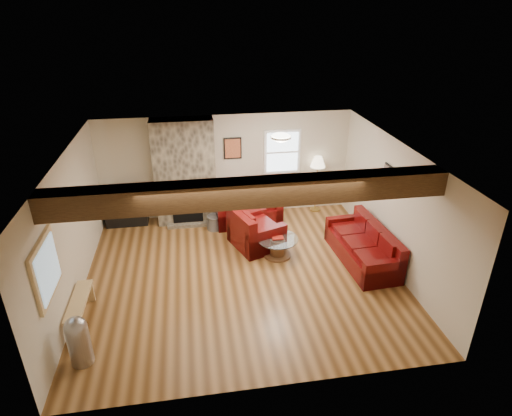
{
  "coord_description": "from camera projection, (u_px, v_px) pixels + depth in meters",
  "views": [
    {
      "loc": [
        -0.85,
        -6.92,
        4.85
      ],
      "look_at": [
        0.33,
        0.4,
        1.23
      ],
      "focal_mm": 30.0,
      "sensor_mm": 36.0,
      "label": 1
    }
  ],
  "objects": [
    {
      "name": "pedal_bin",
      "position": [
        79.0,
        341.0,
        6.19
      ],
      "size": [
        0.35,
        0.35,
        0.82
      ],
      "primitive_type": null,
      "rotation": [
        0.0,
        0.0,
        -0.09
      ],
      "color": "#9A9A9E",
      "rests_on": "floor"
    },
    {
      "name": "floor_lamp",
      "position": [
        318.0,
        165.0,
        10.43
      ],
      "size": [
        0.37,
        0.37,
        1.44
      ],
      "color": "tan",
      "rests_on": "floor"
    },
    {
      "name": "artwork_back",
      "position": [
        233.0,
        148.0,
        10.07
      ],
      "size": [
        0.42,
        0.06,
        0.52
      ],
      "primitive_type": null,
      "color": "black",
      "rests_on": "room"
    },
    {
      "name": "tv_cabinet",
      "position": [
        127.0,
        215.0,
        10.18
      ],
      "size": [
        0.96,
        0.38,
        0.48
      ],
      "primitive_type": "cube",
      "color": "black",
      "rests_on": "floor"
    },
    {
      "name": "ceiling_dome",
      "position": [
        281.0,
        139.0,
        8.25
      ],
      "size": [
        0.4,
        0.4,
        0.18
      ],
      "primitive_type": null,
      "color": "white",
      "rests_on": "room"
    },
    {
      "name": "loveseat",
      "position": [
        247.0,
        205.0,
        10.25
      ],
      "size": [
        1.62,
        1.01,
        0.83
      ],
      "primitive_type": null,
      "rotation": [
        0.0,
        0.0,
        0.08
      ],
      "color": "#440409",
      "rests_on": "floor"
    },
    {
      "name": "coffee_table",
      "position": [
        277.0,
        247.0,
        8.92
      ],
      "size": [
        0.85,
        0.85,
        0.45
      ],
      "color": "#4B2B18",
      "rests_on": "floor"
    },
    {
      "name": "pine_bench",
      "position": [
        81.0,
        310.0,
        7.1
      ],
      "size": [
        0.26,
        1.12,
        0.42
      ],
      "primitive_type": null,
      "color": "tan",
      "rests_on": "floor"
    },
    {
      "name": "television",
      "position": [
        124.0,
        197.0,
        9.97
      ],
      "size": [
        0.82,
        0.11,
        0.47
      ],
      "primitive_type": "imported",
      "color": "black",
      "rests_on": "tv_cabinet"
    },
    {
      "name": "armchair_red",
      "position": [
        256.0,
        228.0,
        9.22
      ],
      "size": [
        1.23,
        1.3,
        0.85
      ],
      "primitive_type": null,
      "rotation": [
        0.0,
        0.0,
        1.93
      ],
      "color": "#440409",
      "rests_on": "floor"
    },
    {
      "name": "room",
      "position": [
        242.0,
        218.0,
        7.84
      ],
      "size": [
        8.0,
        8.0,
        8.0
      ],
      "color": "brown",
      "rests_on": "ground"
    },
    {
      "name": "sofa_three",
      "position": [
        362.0,
        244.0,
        8.68
      ],
      "size": [
        0.96,
        2.04,
        0.77
      ],
      "primitive_type": null,
      "rotation": [
        0.0,
        0.0,
        -1.51
      ],
      "color": "#440409",
      "rests_on": "floor"
    },
    {
      "name": "coal_bucket",
      "position": [
        214.0,
        222.0,
        9.99
      ],
      "size": [
        0.37,
        0.37,
        0.34
      ],
      "primitive_type": null,
      "color": "slate",
      "rests_on": "floor"
    },
    {
      "name": "chimney_breast",
      "position": [
        185.0,
        174.0,
        9.92
      ],
      "size": [
        1.4,
        0.67,
        2.5
      ],
      "color": "#3A352D",
      "rests_on": "floor"
    },
    {
      "name": "hatch_window",
      "position": [
        46.0,
        269.0,
        6.0
      ],
      "size": [
        0.08,
        1.0,
        0.9
      ],
      "primitive_type": null,
      "color": "tan",
      "rests_on": "room"
    },
    {
      "name": "artwork_right",
      "position": [
        390.0,
        177.0,
        8.31
      ],
      "size": [
        0.06,
        0.55,
        0.42
      ],
      "primitive_type": null,
      "color": "black",
      "rests_on": "room"
    },
    {
      "name": "back_window",
      "position": [
        282.0,
        152.0,
        10.31
      ],
      "size": [
        0.9,
        0.08,
        1.1
      ],
      "primitive_type": null,
      "color": "white",
      "rests_on": "room"
    },
    {
      "name": "oak_beam",
      "position": [
        251.0,
        192.0,
        6.27
      ],
      "size": [
        6.0,
        0.36,
        0.38
      ],
      "primitive_type": "cube",
      "color": "black",
      "rests_on": "room"
    }
  ]
}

